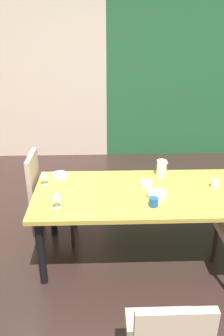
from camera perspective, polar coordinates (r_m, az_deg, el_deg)
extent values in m
cube|color=#2F1F1C|center=(3.47, -3.10, -15.31)|extent=(5.62, 5.73, 0.02)
cube|color=beige|center=(5.71, -16.81, 15.85)|extent=(2.99, 0.10, 2.90)
cube|color=#235432|center=(5.71, 12.87, 16.25)|extent=(2.63, 0.10, 2.90)
cube|color=#B3933B|center=(3.12, 5.47, -4.44)|extent=(2.07, 0.95, 0.04)
cylinder|color=black|center=(3.65, -10.33, -6.74)|extent=(0.07, 0.07, 0.68)
cylinder|color=black|center=(3.84, 18.60, -6.02)|extent=(0.07, 0.07, 0.68)
cylinder|color=black|center=(3.04, -12.24, -14.10)|extent=(0.07, 0.07, 0.68)
cylinder|color=black|center=(3.44, 17.44, -12.48)|extent=(0.04, 0.04, 0.41)
cube|color=tan|center=(3.55, -9.94, -5.76)|extent=(0.44, 0.44, 0.07)
cube|color=tan|center=(3.46, -13.54, -1.89)|extent=(0.05, 0.42, 0.54)
cylinder|color=black|center=(3.81, -6.47, -7.43)|extent=(0.04, 0.04, 0.41)
cylinder|color=black|center=(3.50, -6.91, -10.72)|extent=(0.04, 0.04, 0.41)
cylinder|color=black|center=(3.86, -12.14, -7.41)|extent=(0.04, 0.04, 0.41)
cylinder|color=black|center=(3.55, -13.13, -10.64)|extent=(0.04, 0.04, 0.41)
cylinder|color=silver|center=(2.89, -9.50, -6.81)|extent=(0.06, 0.06, 0.00)
cylinder|color=silver|center=(2.87, -9.56, -6.12)|extent=(0.01, 0.01, 0.08)
cone|color=silver|center=(2.83, -9.67, -4.72)|extent=(0.08, 0.08, 0.08)
cylinder|color=silver|center=(3.30, -11.59, -2.79)|extent=(0.06, 0.06, 0.00)
cylinder|color=silver|center=(3.28, -11.65, -2.18)|extent=(0.01, 0.01, 0.08)
cone|color=silver|center=(3.25, -11.75, -1.09)|extent=(0.08, 0.08, 0.06)
cylinder|color=white|center=(3.40, -9.08, -1.30)|extent=(0.15, 0.15, 0.04)
cylinder|color=white|center=(3.22, 5.98, -2.73)|extent=(0.13, 0.13, 0.04)
cylinder|color=beige|center=(3.02, 7.89, -4.69)|extent=(0.18, 0.18, 0.05)
cylinder|color=#EBEBC9|center=(3.32, 17.55, -2.62)|extent=(0.08, 0.08, 0.08)
cylinder|color=#1D5191|center=(2.88, 7.26, -5.88)|extent=(0.08, 0.08, 0.08)
cylinder|color=#F6E3CD|center=(3.43, 8.63, 0.03)|extent=(0.10, 0.10, 0.17)
cone|color=#F6E3CD|center=(3.41, 9.46, 1.10)|extent=(0.04, 0.04, 0.03)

